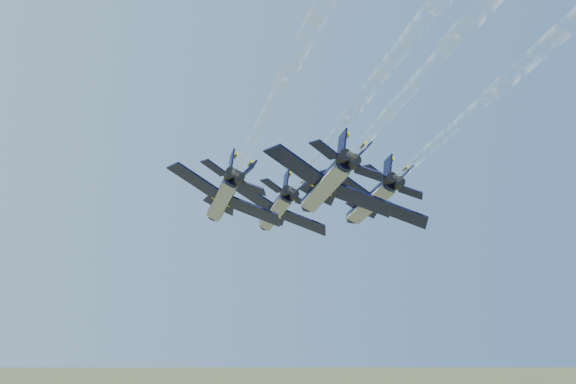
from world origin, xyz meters
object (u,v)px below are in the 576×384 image
jet_lead (276,210)px  jet_left (223,197)px  jet_right (371,201)px  jet_slot (325,185)px

jet_lead → jet_left: same height
jet_left → jet_right: 17.22m
jet_right → jet_slot: same height
jet_right → jet_slot: (-11.98, -8.21, 0.00)m
jet_lead → jet_left: 14.32m
jet_lead → jet_left: size_ratio=1.00×
jet_right → jet_lead: bearing=127.6°
jet_right → jet_slot: size_ratio=1.00×
jet_slot → jet_left: bearing=126.8°
jet_lead → jet_slot: (-7.66, -22.48, 0.00)m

